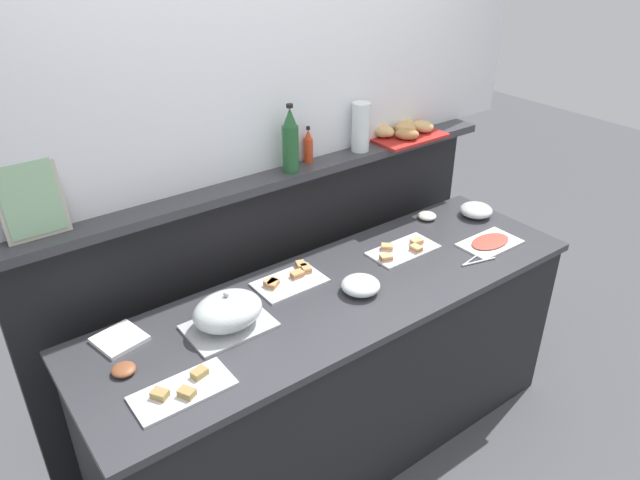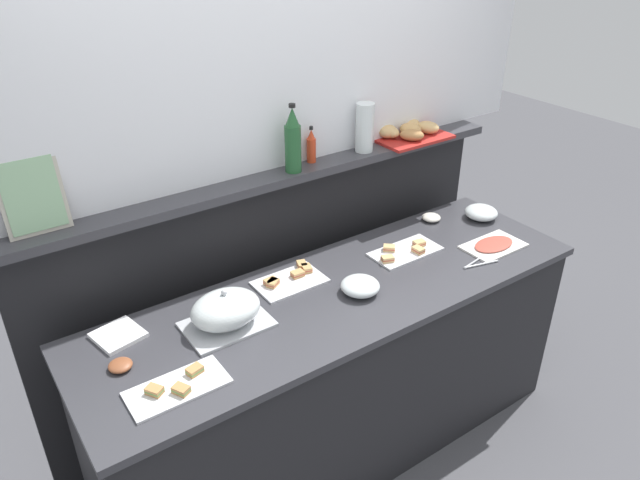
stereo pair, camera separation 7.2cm
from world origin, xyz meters
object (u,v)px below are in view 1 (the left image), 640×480
object	(u,v)px
napkin_stack	(120,339)
wine_bottle_green	(290,142)
sandwich_platter_front	(183,390)
cold_cuts_platter	(490,243)
glass_bowl_large	(476,211)
water_carafe	(361,127)
serving_tongs	(475,260)
sandwich_platter_side	(403,250)
framed_picture	(30,199)
sandwich_platter_rear	(290,280)
condiment_bowl_dark	(427,216)
glass_bowl_medium	(361,286)
bread_basket	(403,131)
condiment_bowl_teal	(124,370)
serving_cloche	(228,312)
hot_sauce_bottle	(308,147)

from	to	relation	value
napkin_stack	wine_bottle_green	bearing A→B (deg)	11.92
sandwich_platter_front	cold_cuts_platter	xyz separation A→B (m)	(1.68, 0.04, 0.00)
glass_bowl_large	water_carafe	size ratio (longest dim) A/B	0.72
sandwich_platter_front	serving_tongs	distance (m)	1.49
sandwich_platter_side	framed_picture	size ratio (longest dim) A/B	1.19
sandwich_platter_rear	condiment_bowl_dark	size ratio (longest dim) A/B	3.12
serving_tongs	napkin_stack	distance (m)	1.62
glass_bowl_medium	cold_cuts_platter	bearing A→B (deg)	-4.58
sandwich_platter_side	condiment_bowl_dark	bearing A→B (deg)	27.09
sandwich_platter_side	bread_basket	distance (m)	0.67
condiment_bowl_teal	glass_bowl_large	bearing A→B (deg)	2.15
framed_picture	sandwich_platter_rear	bearing A→B (deg)	-18.76
serving_cloche	condiment_bowl_teal	world-z (taller)	serving_cloche
condiment_bowl_teal	water_carafe	xyz separation A→B (m)	(1.43, 0.41, 0.51)
glass_bowl_large	serving_tongs	xyz separation A→B (m)	(-0.37, -0.32, -0.03)
sandwich_platter_side	condiment_bowl_dark	xyz separation A→B (m)	(0.35, 0.18, 0.01)
sandwich_platter_side	glass_bowl_large	xyz separation A→B (m)	(0.58, 0.04, 0.02)
serving_cloche	wine_bottle_green	size ratio (longest dim) A/B	1.08
sandwich_platter_rear	napkin_stack	bearing A→B (deg)	176.31
serving_tongs	sandwich_platter_rear	bearing A→B (deg)	154.89
cold_cuts_platter	serving_cloche	xyz separation A→B (m)	(-1.37, 0.18, 0.06)
glass_bowl_large	condiment_bowl_dark	size ratio (longest dim) A/B	1.75
water_carafe	sandwich_platter_side	bearing A→B (deg)	-93.99
serving_tongs	wine_bottle_green	size ratio (longest dim) A/B	0.59
glass_bowl_large	serving_tongs	distance (m)	0.49
wine_bottle_green	water_carafe	size ratio (longest dim) A/B	1.31
sandwich_platter_rear	wine_bottle_green	bearing A→B (deg)	52.81
serving_cloche	sandwich_platter_rear	bearing A→B (deg)	18.68
cold_cuts_platter	bread_basket	distance (m)	0.74
sandwich_platter_side	cold_cuts_platter	bearing A→B (deg)	-27.42
condiment_bowl_dark	serving_tongs	xyz separation A→B (m)	(-0.13, -0.45, -0.01)
sandwich_platter_side	serving_tongs	world-z (taller)	sandwich_platter_side
condiment_bowl_teal	glass_bowl_medium	bearing A→B (deg)	-6.27
serving_cloche	hot_sauce_bottle	xyz separation A→B (m)	(0.70, 0.43, 0.41)
napkin_stack	condiment_bowl_teal	bearing A→B (deg)	-106.02
sandwich_platter_front	framed_picture	bearing A→B (deg)	108.19
cold_cuts_platter	glass_bowl_medium	size ratio (longest dim) A/B	1.78
sandwich_platter_rear	cold_cuts_platter	size ratio (longest dim) A/B	1.02
glass_bowl_medium	hot_sauce_bottle	world-z (taller)	hot_sauce_bottle
bread_basket	framed_picture	size ratio (longest dim) A/B	1.36
serving_cloche	condiment_bowl_teal	distance (m)	0.44
cold_cuts_platter	serving_tongs	distance (m)	0.20
condiment_bowl_dark	water_carafe	distance (m)	0.63
sandwich_platter_side	serving_tongs	xyz separation A→B (m)	(0.21, -0.27, -0.00)
sandwich_platter_side	napkin_stack	distance (m)	1.36
framed_picture	water_carafe	bearing A→B (deg)	-1.44
wine_bottle_green	napkin_stack	bearing A→B (deg)	-168.08
cold_cuts_platter	glass_bowl_medium	bearing A→B (deg)	175.42
sandwich_platter_front	serving_cloche	distance (m)	0.39
bread_basket	hot_sauce_bottle	bearing A→B (deg)	178.54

